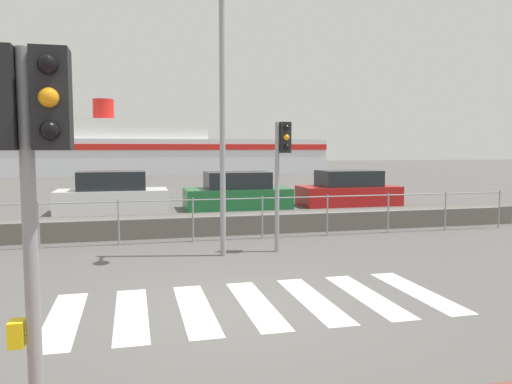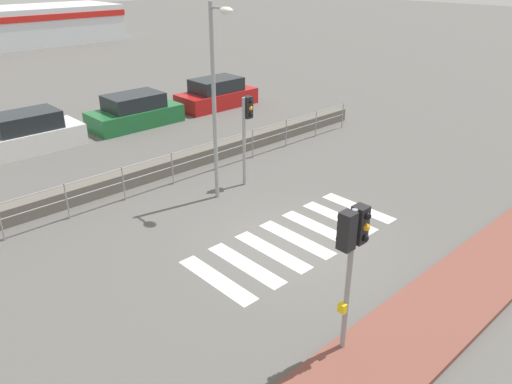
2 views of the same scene
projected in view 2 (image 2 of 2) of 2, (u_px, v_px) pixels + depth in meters
The scene contains 11 objects.
ground_plane at pixel (288, 243), 12.98m from camera, with size 160.00×160.00×0.00m, color #565451.
sidewalk_brick at pixel (433, 316), 10.24m from camera, with size 24.00×1.80×0.12m.
crosswalk at pixel (296, 239), 13.17m from camera, with size 5.85×2.40×0.01m.
seawall at pixel (158, 169), 16.89m from camera, with size 19.76×0.55×0.54m.
harbor_fence at pixel (172, 163), 16.12m from camera, with size 17.82×0.04×1.10m.
traffic_light_near at pixel (352, 244), 8.42m from camera, with size 0.58×0.41×2.99m.
traffic_light_far at pixel (247, 121), 15.57m from camera, with size 0.34×0.32×2.90m.
streetlamp at pixel (217, 84), 13.95m from camera, with size 0.32×0.90×5.72m.
parked_car_white at pixel (28, 134), 19.13m from camera, with size 3.93×1.74×1.49m.
parked_car_green at pixel (135, 112), 22.02m from camera, with size 4.01×1.85×1.41m.
parked_car_red at pixel (217, 95), 24.89m from camera, with size 4.01×1.81×1.42m.
Camera 2 is at (-8.27, -7.61, 6.68)m, focal length 35.00 mm.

